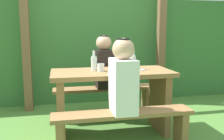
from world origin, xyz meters
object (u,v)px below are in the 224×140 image
at_px(bench_near, 123,124).
at_px(person_black_coat, 104,64).
at_px(bench_far, 104,96).
at_px(bottle_center, 133,61).
at_px(picnic_table, 112,91).
at_px(bottle_right, 94,63).
at_px(person_white_shirt, 123,78).
at_px(drinking_glass, 101,68).
at_px(cell_phone, 141,70).
at_px(bottle_left, 119,62).

bearing_deg(bench_near, person_black_coat, 89.99).
relative_size(bench_far, bottle_center, 5.66).
bearing_deg(picnic_table, bottle_right, 166.53).
distance_m(person_white_shirt, bottle_right, 0.62).
bearing_deg(drinking_glass, bench_near, -75.61).
relative_size(bottle_right, cell_phone, 1.69).
relative_size(bench_near, bottle_center, 5.66).
bearing_deg(bench_near, bottle_right, 109.22).
relative_size(bench_far, bottle_left, 5.84).
distance_m(picnic_table, bottle_left, 0.36).
height_order(picnic_table, bottle_left, bottle_left).
xyz_separation_m(bench_near, person_black_coat, (0.00, 1.07, 0.46)).
xyz_separation_m(bench_near, bench_far, (0.00, 1.07, 0.00)).
xyz_separation_m(picnic_table, cell_phone, (0.34, -0.02, 0.25)).
xyz_separation_m(drinking_glass, bottle_center, (0.41, 0.08, 0.05)).
height_order(person_white_shirt, bottle_left, person_white_shirt).
xyz_separation_m(bench_near, cell_phone, (0.34, 0.52, 0.45)).
height_order(bench_far, person_black_coat, person_black_coat).
height_order(person_white_shirt, cell_phone, person_white_shirt).
bearing_deg(bench_far, picnic_table, -90.00).
xyz_separation_m(bottle_left, bottle_center, (0.17, 0.02, -0.00)).
bearing_deg(picnic_table, person_black_coat, 89.98).
xyz_separation_m(bench_near, drinking_glass, (-0.13, 0.52, 0.49)).
bearing_deg(bench_near, picnic_table, 90.00).
bearing_deg(bottle_left, cell_phone, -13.04).
relative_size(person_black_coat, bottle_center, 2.91).
height_order(bench_near, person_white_shirt, person_white_shirt).
xyz_separation_m(picnic_table, person_black_coat, (0.00, 0.53, 0.26)).
xyz_separation_m(bottle_right, cell_phone, (0.55, -0.07, -0.09)).
relative_size(bench_near, bottle_left, 5.84).
relative_size(picnic_table, person_black_coat, 1.95).
xyz_separation_m(person_white_shirt, bottle_left, (0.10, 0.57, 0.09)).
height_order(bench_near, person_black_coat, person_black_coat).
height_order(picnic_table, person_black_coat, person_black_coat).
distance_m(bottle_left, cell_phone, 0.27).
bearing_deg(cell_phone, bottle_left, 162.57).
bearing_deg(person_black_coat, picnic_table, -90.02).
relative_size(bench_near, person_white_shirt, 1.95).
relative_size(drinking_glass, bottle_right, 0.38).
height_order(bottle_right, bottle_center, bottle_center).
distance_m(person_white_shirt, drinking_glass, 0.53).
distance_m(bench_far, bottle_right, 0.76).
height_order(picnic_table, bench_far, picnic_table).
bearing_deg(picnic_table, bench_far, 90.00).
bearing_deg(bottle_right, person_black_coat, 67.13).
distance_m(bottle_left, bottle_right, 0.30).
relative_size(person_white_shirt, drinking_glass, 7.88).
bearing_deg(bottle_center, person_black_coat, 119.85).
bearing_deg(bottle_right, bottle_left, -1.84).
relative_size(picnic_table, person_white_shirt, 1.95).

